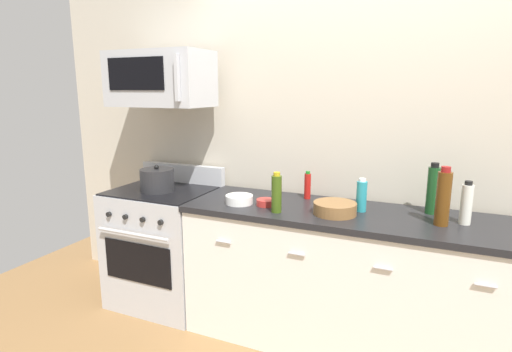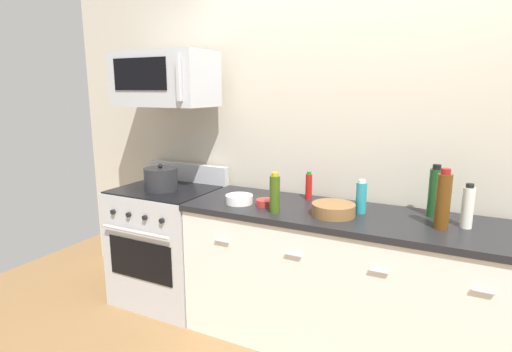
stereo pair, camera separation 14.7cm
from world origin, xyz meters
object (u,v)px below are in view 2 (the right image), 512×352
Objects in this scene: bottle_wine_green at (435,192)px; bowl_red_small at (265,202)px; bottle_olive_oil at (275,194)px; bottle_vinegar_white at (468,207)px; stockpot at (161,179)px; bottle_wine_amber at (443,200)px; bowl_white_ceramic at (239,199)px; bowl_wooden_salad at (333,209)px; bottle_hot_sauce_red at (309,186)px; microwave at (165,79)px; bottle_dish_soap at (361,197)px; range_oven at (168,243)px.

bowl_red_small is (-1.01, -0.26, -0.13)m from bottle_wine_green.
bottle_olive_oil is (-0.89, -0.36, -0.03)m from bottle_wine_green.
bottle_vinegar_white is 1.20m from bowl_red_small.
bottle_olive_oil is 1.02× the size of stockpot.
bottle_wine_amber reaches higher than bottle_wine_green.
bowl_red_small is 0.66× the size of bowl_white_ceramic.
bowl_red_small is (-1.07, -0.04, -0.14)m from bottle_wine_amber.
bowl_wooden_salad is at bearing -1.19° from stockpot.
bottle_hot_sauce_red is 0.81m from bottle_wine_green.
microwave reaches higher than bottle_hot_sauce_red.
bottle_wine_amber is at bearing 2.86° from bowl_white_ceramic.
bottle_dish_soap is 1.15× the size of bowl_white_ceramic.
bottle_olive_oil is at bearing -10.51° from range_oven.
bowl_white_ceramic is (-1.19, -0.28, -0.12)m from bottle_wine_green.
range_oven is at bearing -174.70° from bottle_wine_green.
bottle_olive_oil is 0.97× the size of bowl_wooden_salad.
bottle_wine_amber is at bearing 1.94° from bowl_red_small.
bottle_olive_oil is at bearing -168.41° from bottle_vinegar_white.
bottle_vinegar_white is 1.36× the size of bowl_white_ceramic.
bottle_wine_green is at bearing 25.38° from bowl_wooden_salad.
stockpot reaches higher than range_oven.
range_oven is 1.18m from bottle_olive_oil.
range_oven is at bearing -169.52° from bottle_hot_sauce_red.
bowl_wooden_salad reaches higher than bowl_red_small.
bottle_vinegar_white is at bearing 5.76° from bowl_white_ceramic.
bowl_red_small is (-0.20, -0.28, -0.07)m from bottle_hot_sauce_red.
bottle_dish_soap is at bearing 178.54° from bottle_vinegar_white.
stockpot reaches higher than bottle_hot_sauce_red.
bottle_vinegar_white is 0.23m from bottle_wine_green.
microwave is 2.20m from bottle_vinegar_white.
stockpot is (-0.71, 0.05, 0.06)m from bowl_white_ceramic.
bottle_wine_green is 1.73× the size of bowl_white_ceramic.
stockpot is (-1.01, 0.13, -0.03)m from bottle_olive_oil.
bottle_vinegar_white reaches higher than stockpot.
range_oven is 5.04× the size of bottle_dish_soap.
bottle_wine_amber reaches higher than bottle_dish_soap.
bowl_red_small is (-1.19, -0.11, -0.10)m from bottle_vinegar_white.
bowl_wooden_salad is (-0.14, -0.13, -0.06)m from bottle_dish_soap.
bowl_wooden_salad is at bearing -3.43° from range_oven.
bottle_dish_soap is (-0.59, 0.01, -0.02)m from bottle_vinegar_white.
bottle_dish_soap is at bearing 43.05° from bowl_wooden_salad.
bottle_hot_sauce_red is 0.74× the size of bowl_wooden_salad.
bottle_hot_sauce_red is 0.35m from bowl_red_small.
bottle_wine_amber is at bearing 0.26° from stockpot.
stockpot is (-1.90, -0.23, -0.06)m from bottle_wine_green.
stockpot is (-1.36, 0.03, 0.05)m from bowl_wooden_salad.
range_oven is 1.28m from microwave.
bottle_dish_soap is at bearing -21.36° from bottle_hot_sauce_red.
bottle_hot_sauce_red is (1.10, 0.16, -0.74)m from microwave.
bottle_hot_sauce_red is at bearing 132.73° from bowl_wooden_salad.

